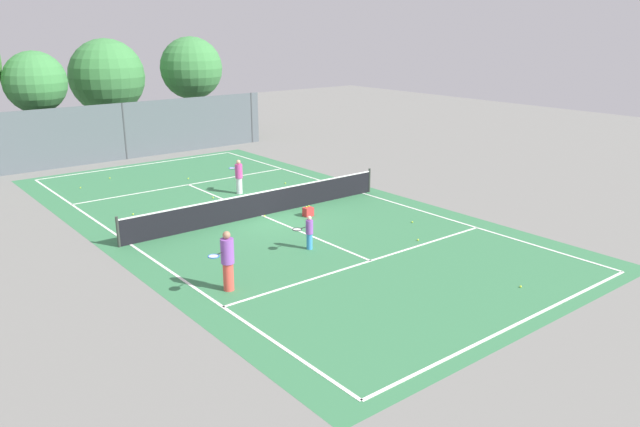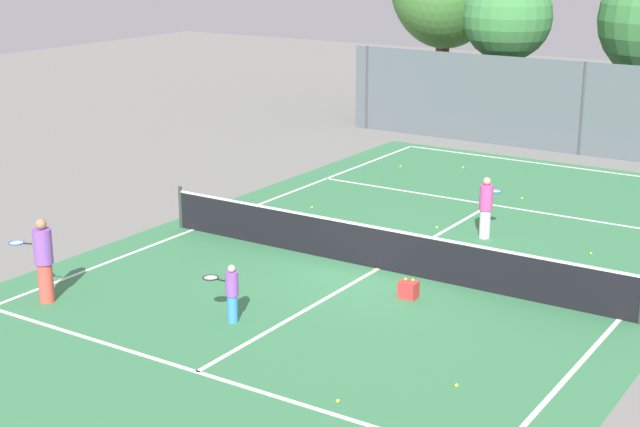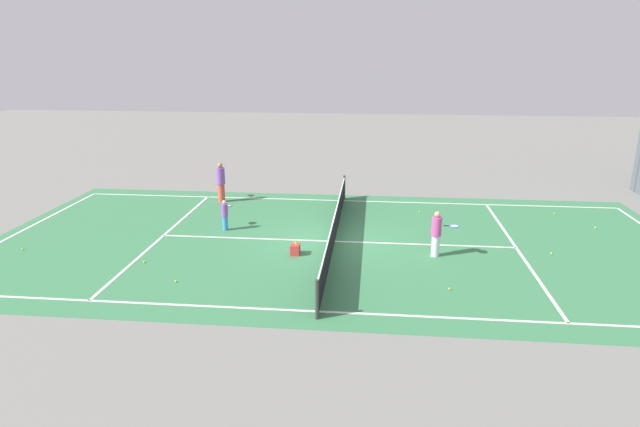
{
  "view_description": "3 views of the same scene",
  "coord_description": "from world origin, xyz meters",
  "px_view_note": "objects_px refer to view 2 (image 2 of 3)",
  "views": [
    {
      "loc": [
        -12.97,
        -19.98,
        7.36
      ],
      "look_at": [
        0.61,
        -2.99,
        0.69
      ],
      "focal_mm": 34.55,
      "sensor_mm": 36.0,
      "label": 1
    },
    {
      "loc": [
        10.12,
        -18.03,
        7.37
      ],
      "look_at": [
        -1.17,
        -0.66,
        1.29
      ],
      "focal_mm": 53.79,
      "sensor_mm": 36.0,
      "label": 2
    },
    {
      "loc": [
        18.46,
        1.36,
        6.71
      ],
      "look_at": [
        -0.23,
        -0.55,
        0.97
      ],
      "focal_mm": 30.5,
      "sensor_mm": 36.0,
      "label": 3
    }
  ],
  "objects_px": {
    "ball_crate": "(408,289)",
    "tennis_ball_7": "(338,401)",
    "tennis_ball_8": "(522,198)",
    "tennis_ball_9": "(463,167)",
    "player_1": "(231,292)",
    "player_2": "(43,259)",
    "tennis_ball_3": "(400,166)",
    "tennis_ball_2": "(437,227)",
    "tennis_ball_4": "(591,253)",
    "tennis_ball_1": "(375,270)",
    "tennis_ball_5": "(312,207)",
    "player_0": "(486,207)",
    "tennis_ball_6": "(456,385)"
  },
  "relations": [
    {
      "from": "player_1",
      "to": "tennis_ball_6",
      "type": "xyz_separation_m",
      "value": [
        4.95,
        -0.18,
        -0.59
      ]
    },
    {
      "from": "player_0",
      "to": "tennis_ball_3",
      "type": "relative_size",
      "value": 23.78
    },
    {
      "from": "tennis_ball_4",
      "to": "tennis_ball_9",
      "type": "bearing_deg",
      "value": 134.66
    },
    {
      "from": "player_1",
      "to": "tennis_ball_3",
      "type": "distance_m",
      "value": 13.68
    },
    {
      "from": "ball_crate",
      "to": "tennis_ball_5",
      "type": "xyz_separation_m",
      "value": [
        -5.45,
        4.56,
        -0.15
      ]
    },
    {
      "from": "player_1",
      "to": "player_2",
      "type": "distance_m",
      "value": 4.1
    },
    {
      "from": "tennis_ball_5",
      "to": "tennis_ball_7",
      "type": "distance_m",
      "value": 11.51
    },
    {
      "from": "tennis_ball_3",
      "to": "tennis_ball_4",
      "type": "xyz_separation_m",
      "value": [
        8.04,
        -5.34,
        0.0
      ]
    },
    {
      "from": "ball_crate",
      "to": "tennis_ball_2",
      "type": "height_order",
      "value": "ball_crate"
    },
    {
      "from": "tennis_ball_6",
      "to": "tennis_ball_9",
      "type": "relative_size",
      "value": 1.0
    },
    {
      "from": "tennis_ball_1",
      "to": "tennis_ball_8",
      "type": "bearing_deg",
      "value": 86.13
    },
    {
      "from": "tennis_ball_2",
      "to": "tennis_ball_5",
      "type": "distance_m",
      "value": 3.77
    },
    {
      "from": "tennis_ball_2",
      "to": "tennis_ball_8",
      "type": "xyz_separation_m",
      "value": [
        0.79,
        3.91,
        0.0
      ]
    },
    {
      "from": "tennis_ball_1",
      "to": "tennis_ball_7",
      "type": "bearing_deg",
      "value": -65.5
    },
    {
      "from": "tennis_ball_8",
      "to": "tennis_ball_9",
      "type": "bearing_deg",
      "value": 140.03
    },
    {
      "from": "player_1",
      "to": "tennis_ball_4",
      "type": "distance_m",
      "value": 9.2
    },
    {
      "from": "tennis_ball_1",
      "to": "tennis_ball_2",
      "type": "xyz_separation_m",
      "value": [
        -0.27,
        3.71,
        0.0
      ]
    },
    {
      "from": "ball_crate",
      "to": "tennis_ball_7",
      "type": "distance_m",
      "value": 4.96
    },
    {
      "from": "player_2",
      "to": "tennis_ball_1",
      "type": "distance_m",
      "value": 7.23
    },
    {
      "from": "tennis_ball_2",
      "to": "tennis_ball_4",
      "type": "distance_m",
      "value": 4.02
    },
    {
      "from": "tennis_ball_1",
      "to": "tennis_ball_9",
      "type": "bearing_deg",
      "value": 103.89
    },
    {
      "from": "tennis_ball_3",
      "to": "tennis_ball_5",
      "type": "relative_size",
      "value": 1.0
    },
    {
      "from": "player_1",
      "to": "tennis_ball_7",
      "type": "xyz_separation_m",
      "value": [
        3.57,
        -1.75,
        -0.59
      ]
    },
    {
      "from": "tennis_ball_2",
      "to": "tennis_ball_6",
      "type": "xyz_separation_m",
      "value": [
        4.31,
        -7.97,
        0.0
      ]
    },
    {
      "from": "tennis_ball_6",
      "to": "tennis_ball_8",
      "type": "bearing_deg",
      "value": 106.52
    },
    {
      "from": "tennis_ball_5",
      "to": "tennis_ball_6",
      "type": "distance_m",
      "value": 11.22
    },
    {
      "from": "player_0",
      "to": "tennis_ball_2",
      "type": "xyz_separation_m",
      "value": [
        -1.35,
        0.03,
        -0.78
      ]
    },
    {
      "from": "tennis_ball_3",
      "to": "tennis_ball_9",
      "type": "height_order",
      "value": "same"
    },
    {
      "from": "tennis_ball_1",
      "to": "player_0",
      "type": "bearing_deg",
      "value": 73.71
    },
    {
      "from": "tennis_ball_5",
      "to": "tennis_ball_8",
      "type": "relative_size",
      "value": 1.0
    },
    {
      "from": "tennis_ball_5",
      "to": "player_2",
      "type": "bearing_deg",
      "value": -94.93
    },
    {
      "from": "tennis_ball_7",
      "to": "tennis_ball_1",
      "type": "bearing_deg",
      "value": 114.5
    },
    {
      "from": "tennis_ball_3",
      "to": "tennis_ball_7",
      "type": "bearing_deg",
      "value": -65.13
    },
    {
      "from": "tennis_ball_2",
      "to": "tennis_ball_3",
      "type": "distance_m",
      "value": 6.77
    },
    {
      "from": "player_0",
      "to": "tennis_ball_4",
      "type": "xyz_separation_m",
      "value": [
        2.68,
        0.15,
        -0.78
      ]
    },
    {
      "from": "player_2",
      "to": "tennis_ball_3",
      "type": "height_order",
      "value": "player_2"
    },
    {
      "from": "tennis_ball_3",
      "to": "tennis_ball_7",
      "type": "relative_size",
      "value": 1.0
    },
    {
      "from": "tennis_ball_4",
      "to": "tennis_ball_9",
      "type": "xyz_separation_m",
      "value": [
        -6.26,
        6.34,
        0.0
      ]
    },
    {
      "from": "player_1",
      "to": "ball_crate",
      "type": "height_order",
      "value": "player_1"
    },
    {
      "from": "tennis_ball_4",
      "to": "player_1",
      "type": "bearing_deg",
      "value": -120.5
    },
    {
      "from": "tennis_ball_4",
      "to": "tennis_ball_1",
      "type": "bearing_deg",
      "value": -134.46
    },
    {
      "from": "tennis_ball_6",
      "to": "tennis_ball_9",
      "type": "bearing_deg",
      "value": 114.44
    },
    {
      "from": "tennis_ball_3",
      "to": "tennis_ball_5",
      "type": "height_order",
      "value": "same"
    },
    {
      "from": "tennis_ball_5",
      "to": "tennis_ball_9",
      "type": "height_order",
      "value": "same"
    },
    {
      "from": "tennis_ball_7",
      "to": "tennis_ball_6",
      "type": "bearing_deg",
      "value": 48.65
    },
    {
      "from": "tennis_ball_8",
      "to": "tennis_ball_6",
      "type": "bearing_deg",
      "value": -73.48
    },
    {
      "from": "player_0",
      "to": "tennis_ball_6",
      "type": "bearing_deg",
      "value": -69.51
    },
    {
      "from": "player_0",
      "to": "tennis_ball_4",
      "type": "height_order",
      "value": "player_0"
    },
    {
      "from": "tennis_ball_4",
      "to": "tennis_ball_7",
      "type": "xyz_separation_m",
      "value": [
        -1.09,
        -9.66,
        0.0
      ]
    },
    {
      "from": "player_0",
      "to": "tennis_ball_4",
      "type": "relative_size",
      "value": 23.78
    }
  ]
}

